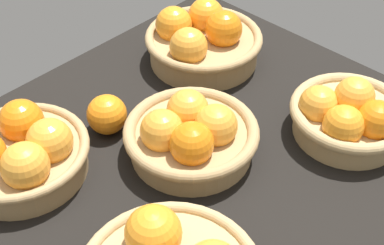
{
  "coord_description": "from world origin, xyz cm",
  "views": [
    {
      "loc": [
        50.36,
        48.34,
        70.53
      ],
      "look_at": [
        -1.36,
        -0.95,
        7.0
      ],
      "focal_mm": 52.13,
      "sensor_mm": 36.0,
      "label": 1
    }
  ],
  "objects": [
    {
      "name": "market_tray",
      "position": [
        0.0,
        0.0,
        1.5
      ],
      "size": [
        84.0,
        72.0,
        3.0
      ],
      "primitive_type": "cube",
      "color": "black",
      "rests_on": "ground"
    },
    {
      "name": "basket_far_left",
      "position": [
        -20.92,
        17.87,
        7.42
      ],
      "size": [
        21.16,
        21.16,
        11.2
      ],
      "color": "tan",
      "rests_on": "market_tray"
    },
    {
      "name": "basket_near_right",
      "position": [
        23.38,
        -15.53,
        7.38
      ],
      "size": [
        22.8,
        22.8,
        10.51
      ],
      "color": "tan",
      "rests_on": "market_tray"
    },
    {
      "name": "basket_near_left",
      "position": [
        -20.34,
        -16.26,
        7.75
      ],
      "size": [
        23.92,
        23.92,
        11.7
      ],
      "color": "tan",
      "rests_on": "market_tray"
    },
    {
      "name": "loose_orange_front_gap",
      "position": [
        7.08,
        -13.59,
        6.58
      ],
      "size": [
        7.15,
        7.15,
        7.15
      ],
      "primitive_type": "sphere",
      "color": "orange",
      "rests_on": "market_tray"
    },
    {
      "name": "basket_center",
      "position": [
        1.29,
        1.26,
        7.34
      ],
      "size": [
        22.9,
        22.9,
        10.38
      ],
      "color": "tan",
      "rests_on": "market_tray"
    }
  ]
}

